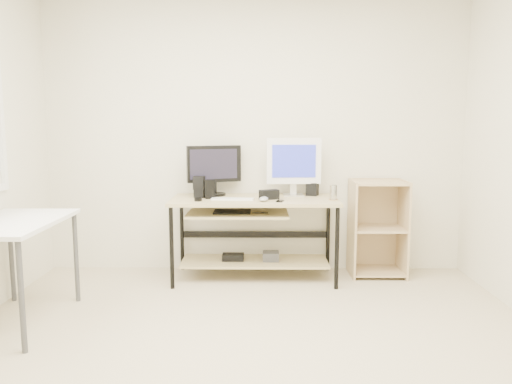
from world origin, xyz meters
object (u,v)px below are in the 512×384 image
at_px(shelf_unit, 377,227).
at_px(white_imac, 294,163).
at_px(side_table, 13,232).
at_px(desk, 252,221).
at_px(black_monitor, 214,167).
at_px(audio_controller, 209,189).

bearing_deg(shelf_unit, white_imac, -179.55).
distance_m(side_table, shelf_unit, 3.09).
bearing_deg(white_imac, side_table, -152.22).
relative_size(desk, white_imac, 2.78).
bearing_deg(black_monitor, shelf_unit, -19.91).
height_order(desk, white_imac, white_imac).
height_order(side_table, audio_controller, audio_controller).
relative_size(side_table, audio_controller, 5.78).
height_order(desk, side_table, same).
bearing_deg(black_monitor, desk, -46.15).
distance_m(shelf_unit, audio_controller, 1.61).
bearing_deg(desk, audio_controller, -176.35).
relative_size(desk, black_monitor, 3.00).
xyz_separation_m(shelf_unit, black_monitor, (-1.53, 0.02, 0.57)).
bearing_deg(side_table, black_monitor, 43.67).
bearing_deg(side_table, shelf_unit, 23.33).
relative_size(desk, audio_controller, 8.68).
distance_m(shelf_unit, black_monitor, 1.63).
distance_m(side_table, audio_controller, 1.65).
xyz_separation_m(white_imac, audio_controller, (-0.77, -0.18, -0.23)).
distance_m(side_table, black_monitor, 1.83).
distance_m(white_imac, audio_controller, 0.82).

